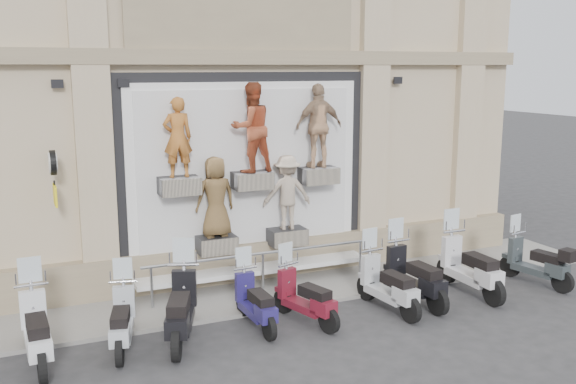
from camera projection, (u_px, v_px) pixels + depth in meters
name	position (u px, v px, depth m)	size (l,w,h in m)	color
ground	(304.00, 331.00, 11.52)	(90.00, 90.00, 0.00)	#2E2E31
sidewalk	(261.00, 292.00, 13.40)	(16.00, 2.20, 0.08)	gray
building	(191.00, 14.00, 16.65)	(14.00, 8.60, 12.00)	tan
shop_vitrine	(254.00, 173.00, 13.55)	(5.60, 0.84, 4.30)	black
guard_rail	(263.00, 273.00, 13.23)	(5.06, 0.10, 0.93)	#9EA0A5
clock_sign_bracket	(53.00, 171.00, 11.66)	(0.10, 0.80, 1.02)	black
scooter_b	(35.00, 317.00, 10.07)	(0.57, 1.96, 1.60)	silver
scooter_c	(121.00, 309.00, 10.64)	(0.51, 1.75, 1.42)	#A5ABB3
scooter_d	(180.00, 296.00, 10.91)	(0.60, 2.05, 1.67)	black
scooter_e	(255.00, 291.00, 11.53)	(0.49, 1.69, 1.37)	#1E1854
scooter_f	(305.00, 286.00, 11.74)	(0.51, 1.73, 1.41)	maroon
scooter_g	(388.00, 273.00, 12.30)	(0.54, 1.87, 1.52)	#A9ADB0
scooter_h	(415.00, 264.00, 12.71)	(0.58, 1.98, 1.61)	black
scooter_i	(471.00, 255.00, 13.21)	(0.60, 2.07, 1.68)	silver
scooter_j	(537.00, 252.00, 13.82)	(0.52, 1.79, 1.45)	#2A3033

